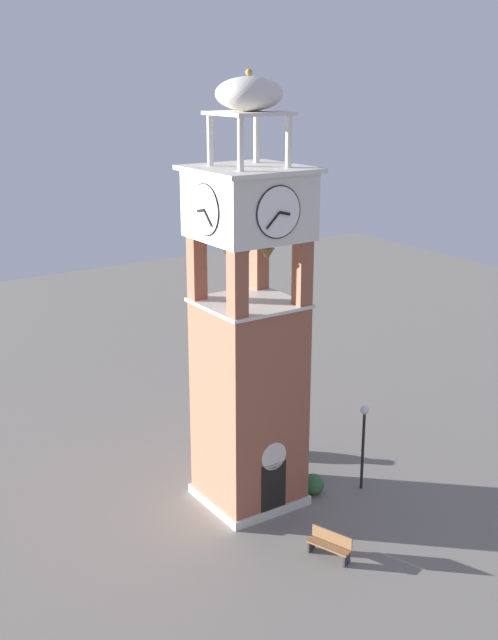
# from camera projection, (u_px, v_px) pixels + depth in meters

# --- Properties ---
(ground) EXTENTS (80.00, 80.00, 0.00)m
(ground) POSITION_uv_depth(u_px,v_px,m) (249.00, 498.00, 31.68)
(ground) COLOR gray
(clock_tower) EXTENTS (3.94, 3.94, 16.37)m
(clock_tower) POSITION_uv_depth(u_px,v_px,m) (249.00, 342.00, 29.72)
(clock_tower) COLOR #93543D
(clock_tower) RESTS_ON ground
(park_bench) EXTENTS (0.95, 1.65, 0.95)m
(park_bench) POSITION_uv_depth(u_px,v_px,m) (330.00, 545.00, 27.68)
(park_bench) COLOR brown
(park_bench) RESTS_ON ground
(lamp_post) EXTENTS (0.36, 0.36, 3.64)m
(lamp_post) POSITION_uv_depth(u_px,v_px,m) (364.00, 431.00, 31.69)
(lamp_post) COLOR black
(lamp_post) RESTS_ON ground
(trash_bin) EXTENTS (0.52, 0.52, 0.80)m
(trash_bin) POSITION_uv_depth(u_px,v_px,m) (297.00, 448.00, 35.00)
(trash_bin) COLOR #38513D
(trash_bin) RESTS_ON ground
(shrub_near_entry) EXTENTS (0.94, 0.94, 0.79)m
(shrub_near_entry) POSITION_uv_depth(u_px,v_px,m) (313.00, 484.00, 31.95)
(shrub_near_entry) COLOR #336638
(shrub_near_entry) RESTS_ON ground
(shrub_left_of_tower) EXTENTS (1.12, 1.12, 0.98)m
(shrub_left_of_tower) POSITION_uv_depth(u_px,v_px,m) (261.00, 443.00, 35.24)
(shrub_left_of_tower) COLOR #336638
(shrub_left_of_tower) RESTS_ON ground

